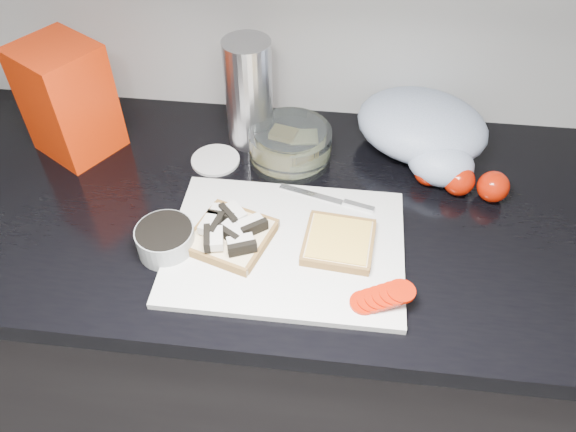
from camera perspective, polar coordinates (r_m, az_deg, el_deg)
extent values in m
cube|color=black|center=(1.41, -0.69, -12.35)|extent=(3.50, 0.60, 0.86)
cube|color=black|center=(1.06, -0.91, 0.64)|extent=(3.50, 0.64, 0.04)
cube|color=silver|center=(0.96, -0.21, -3.10)|extent=(0.40, 0.30, 0.01)
cube|color=beige|center=(0.96, -5.81, -2.09)|extent=(0.16, 0.16, 0.02)
cube|color=silver|center=(0.98, -6.60, 0.35)|extent=(0.05, 0.03, 0.02)
cube|color=black|center=(0.98, -6.60, 0.35)|extent=(0.05, 0.02, 0.02)
cube|color=silver|center=(0.97, -5.40, 0.32)|extent=(0.05, 0.05, 0.02)
cube|color=black|center=(0.97, -5.40, 0.32)|extent=(0.04, 0.04, 0.02)
cube|color=silver|center=(0.96, -3.78, -0.82)|extent=(0.05, 0.05, 0.02)
cube|color=black|center=(0.96, -3.78, -0.82)|extent=(0.04, 0.04, 0.02)
cube|color=silver|center=(0.96, -7.94, -0.78)|extent=(0.03, 0.05, 0.02)
cube|color=black|center=(0.96, -7.94, -0.78)|extent=(0.02, 0.05, 0.02)
cube|color=silver|center=(0.95, -5.61, -1.51)|extent=(0.05, 0.04, 0.02)
cube|color=black|center=(0.95, -5.61, -1.51)|extent=(0.05, 0.03, 0.02)
cube|color=silver|center=(0.93, -4.82, -2.77)|extent=(0.05, 0.04, 0.02)
cube|color=black|center=(0.93, -4.82, -2.77)|extent=(0.05, 0.03, 0.02)
cube|color=silver|center=(0.93, -7.38, -2.27)|extent=(0.03, 0.05, 0.02)
cube|color=black|center=(0.93, -7.38, -2.27)|extent=(0.02, 0.05, 0.02)
cube|color=beige|center=(0.95, 5.18, -2.67)|extent=(0.12, 0.12, 0.02)
cube|color=gold|center=(0.95, 5.21, -2.31)|extent=(0.11, 0.11, 0.00)
cylinder|color=#AB1703|center=(0.89, 7.70, -8.72)|extent=(0.06, 0.06, 0.01)
cylinder|color=#AB1703|center=(0.89, 8.45, -8.47)|extent=(0.05, 0.05, 0.01)
cylinder|color=#AB1703|center=(0.89, 9.20, -8.23)|extent=(0.05, 0.05, 0.01)
cylinder|color=#AB1703|center=(0.89, 9.95, -7.98)|extent=(0.05, 0.05, 0.01)
cylinder|color=#AB1703|center=(0.89, 10.69, -7.73)|extent=(0.05, 0.05, 0.01)
cylinder|color=#AB1703|center=(0.89, 11.44, -7.48)|extent=(0.06, 0.06, 0.01)
cube|color=silver|center=(1.04, 2.34, 2.24)|extent=(0.12, 0.05, 0.00)
cube|color=silver|center=(1.02, 7.20, 1.00)|extent=(0.06, 0.03, 0.01)
cylinder|color=#949898|center=(0.97, -12.29, -2.41)|extent=(0.10, 0.10, 0.05)
cylinder|color=black|center=(0.95, -12.48, -1.59)|extent=(0.09, 0.09, 0.01)
cylinder|color=silver|center=(1.14, -7.38, 5.65)|extent=(0.11, 0.11, 0.01)
cylinder|color=silver|center=(1.12, 0.21, 7.22)|extent=(0.16, 0.16, 0.07)
cube|color=gold|center=(1.13, -0.45, 7.21)|extent=(0.06, 0.05, 0.04)
cube|color=#FFEC98|center=(1.13, 1.59, 6.58)|extent=(0.06, 0.05, 0.01)
cube|color=red|center=(1.19, -21.48, 10.93)|extent=(0.19, 0.19, 0.22)
cylinder|color=#B0B0B5|center=(1.13, -3.99, 12.29)|extent=(0.09, 0.09, 0.22)
ellipsoid|color=silver|center=(1.16, 13.42, 8.93)|extent=(0.32, 0.29, 0.12)
ellipsoid|color=silver|center=(1.11, 15.24, 5.24)|extent=(0.15, 0.14, 0.08)
sphere|color=#AB1703|center=(1.09, 16.97, 3.48)|extent=(0.06, 0.06, 0.06)
sphere|color=#AB1703|center=(1.10, 20.12, 2.81)|extent=(0.06, 0.06, 0.06)
sphere|color=#AB1703|center=(1.10, 14.17, 4.49)|extent=(0.06, 0.06, 0.06)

